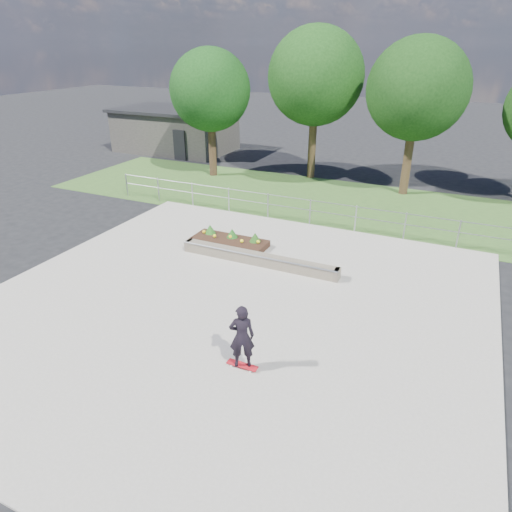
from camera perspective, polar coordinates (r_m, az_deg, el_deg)
The scene contains 11 objects.
ground at distance 14.03m, azimuth -3.35°, elevation -6.29°, with size 120.00×120.00×0.00m, color black.
grass_verge at distance 23.42m, azimuth 9.47°, elevation 6.65°, with size 30.00×8.00×0.02m, color #2D4D1F.
concrete_slab at distance 14.01m, azimuth -3.35°, elevation -6.19°, with size 15.00×15.00×0.06m, color gray.
fence at distance 19.99m, azimuth 6.79°, elevation 5.89°, with size 20.06×0.06×1.20m.
building at distance 35.16m, azimuth -10.03°, elevation 15.31°, with size 8.40×5.40×3.00m.
tree_far_left at distance 27.34m, azimuth -5.76°, elevation 19.90°, with size 4.55×4.55×7.15m.
tree_mid_left at distance 26.85m, azimuth 7.47°, elevation 21.34°, with size 5.25×5.25×8.25m.
tree_mid_right at distance 24.73m, azimuth 19.53°, elevation 19.01°, with size 4.90×4.90×7.70m.
grind_ledge at distance 16.36m, azimuth 0.23°, elevation -0.35°, with size 6.00×0.44×0.43m.
planter_bed at distance 17.95m, azimuth -3.29°, elevation 1.94°, with size 3.00×1.20×0.61m.
skateboarder at distance 11.00m, azimuth -1.78°, elevation -10.05°, with size 0.80×0.64×1.76m.
Camera 1 is at (5.78, -10.48, 7.31)m, focal length 32.00 mm.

